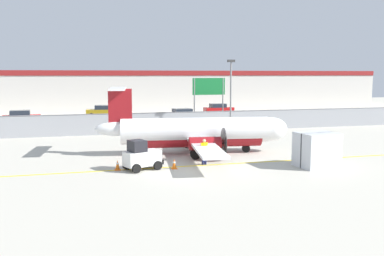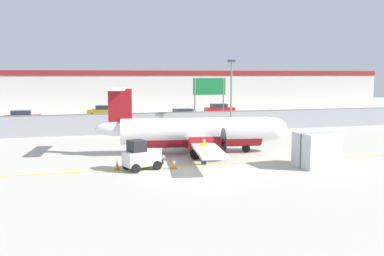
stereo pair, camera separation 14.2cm
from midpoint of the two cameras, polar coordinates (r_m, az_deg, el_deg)
ground_plane at (r=27.78m, az=0.82°, el=-5.03°), size 140.00×140.00×0.01m
perimeter_fence at (r=43.05m, az=-4.89°, el=0.79°), size 98.00×0.10×2.10m
parking_lot_strip at (r=54.46m, az=-6.95°, el=0.98°), size 98.00×17.00×0.12m
background_building at (r=72.56m, az=-8.98°, el=5.00°), size 91.00×8.10×6.50m
commuter_airplane at (r=31.77m, az=1.04°, el=-0.56°), size 14.42×16.07×4.92m
baggage_tug at (r=26.60m, az=-6.65°, el=-3.76°), size 2.57×2.03×1.88m
ground_crew_worker at (r=27.91m, az=1.74°, el=-2.99°), size 0.54×0.43×1.70m
cargo_container at (r=28.39m, az=16.40°, el=-2.81°), size 2.62×2.27×2.20m
traffic_cone_near_left at (r=26.85m, az=-9.80°, el=-4.89°), size 0.36×0.36×0.64m
traffic_cone_near_right at (r=26.83m, az=-2.31°, el=-4.80°), size 0.36×0.36×0.64m
parked_car_0 at (r=54.06m, az=-21.62°, el=1.37°), size 4.29×2.19×1.58m
parked_car_1 at (r=59.68m, az=-11.69°, el=2.22°), size 4.33×2.27×1.58m
parked_car_2 at (r=52.63m, az=-1.26°, el=1.73°), size 4.39×2.43×1.58m
parked_car_3 at (r=61.96m, az=3.75°, el=2.53°), size 4.22×2.04×1.58m
apron_light_pole at (r=41.28m, az=5.35°, el=4.95°), size 0.70×0.30×7.27m
highway_sign at (r=45.95m, az=2.42°, el=4.99°), size 3.60×0.14×5.50m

